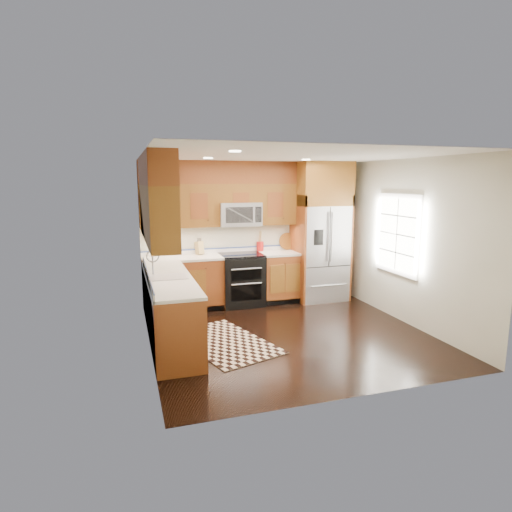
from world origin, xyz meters
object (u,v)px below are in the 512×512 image
object	(u,v)px
rug	(225,342)
knife_block	(199,248)
range	(242,280)
refrigerator	(321,232)
utensil_crock	(260,244)

from	to	relation	value
rug	knife_block	size ratio (longest dim) A/B	5.58
range	knife_block	bearing A→B (deg)	162.60
range	refrigerator	distance (m)	1.76
refrigerator	knife_block	bearing A→B (deg)	173.35
refrigerator	utensil_crock	xyz separation A→B (m)	(-1.11, 0.30, -0.23)
range	utensil_crock	size ratio (longest dim) A/B	2.50
refrigerator	rug	size ratio (longest dim) A/B	1.57
knife_block	range	bearing A→B (deg)	-17.40
range	utensil_crock	world-z (taller)	utensil_crock
refrigerator	rug	bearing A→B (deg)	-143.30
refrigerator	utensil_crock	bearing A→B (deg)	164.79
utensil_crock	knife_block	bearing A→B (deg)	-178.20
rug	utensil_crock	xyz separation A→B (m)	(1.17, 2.00, 1.06)
rug	utensil_crock	distance (m)	2.56
rug	utensil_crock	bearing A→B (deg)	41.79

